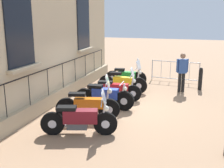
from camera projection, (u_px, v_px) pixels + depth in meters
ground_plane at (117, 105)px, 10.39m from camera, size 60.00×60.00×0.00m
motorcycle_maroon at (80, 119)px, 7.72m from camera, size 2.10×0.92×1.29m
motorcycle_orange at (88, 106)px, 8.88m from camera, size 2.05×0.78×1.46m
motorcycle_blue at (104, 97)px, 9.89m from camera, size 2.20×0.69×0.99m
motorcycle_red at (115, 90)px, 10.84m from camera, size 2.14×0.67×1.33m
motorcycle_yellow at (123, 82)px, 12.02m from camera, size 2.18×0.60×1.44m
motorcycle_green at (126, 77)px, 13.12m from camera, size 1.98×0.60×1.34m
crowd_barrier at (175, 71)px, 13.87m from camera, size 2.39×0.24×1.05m
bollard at (200, 79)px, 12.36m from camera, size 0.17×0.17×1.03m
pedestrian_standing at (182, 70)px, 11.90m from camera, size 0.50×0.34×1.71m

